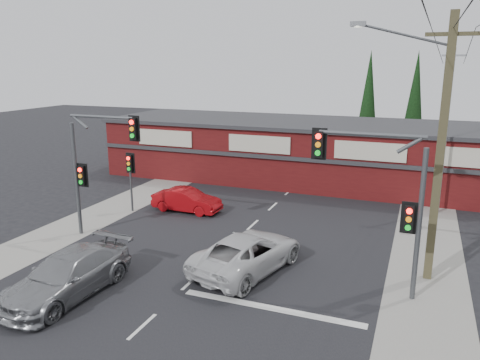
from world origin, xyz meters
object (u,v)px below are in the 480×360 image
(silver_suv, at_px, (68,275))
(red_sedan, at_px, (187,200))
(shop_building, at_px, (290,149))
(utility_pole, at_px, (437,142))
(white_suv, at_px, (248,252))

(silver_suv, distance_m, red_sedan, 10.42)
(shop_building, xyz_separation_m, utility_pole, (9.36, -14.00, 3.26))
(red_sedan, relative_size, shop_building, 0.15)
(red_sedan, xyz_separation_m, utility_pole, (12.67, -4.15, 4.74))
(silver_suv, height_order, red_sedan, silver_suv)
(silver_suv, xyz_separation_m, red_sedan, (-0.64, 10.40, -0.13))
(white_suv, relative_size, shop_building, 0.20)
(silver_suv, bearing_deg, red_sedan, 96.90)
(white_suv, distance_m, utility_pole, 8.36)
(silver_suv, height_order, shop_building, shop_building)
(utility_pole, bearing_deg, silver_suv, -152.55)
(shop_building, height_order, utility_pole, utility_pole)
(white_suv, xyz_separation_m, red_sedan, (-5.96, 6.03, -0.11))
(white_suv, relative_size, utility_pole, 0.55)
(silver_suv, xyz_separation_m, shop_building, (2.67, 20.24, 1.35))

